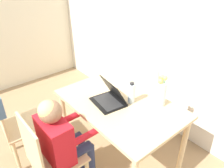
{
  "coord_description": "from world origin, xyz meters",
  "views": [
    {
      "loc": [
        1.31,
        0.25,
        1.89
      ],
      "look_at": [
        0.02,
        1.34,
        0.91
      ],
      "focal_mm": 35.0,
      "sensor_mm": 36.0,
      "label": 1
    }
  ],
  "objects_px": {
    "chair_occupied": "(50,159)",
    "chair_spare": "(8,115)",
    "person_seated": "(60,137)",
    "water_bottle": "(131,93)",
    "laptop": "(110,97)",
    "flower_vase": "(161,92)"
  },
  "relations": [
    {
      "from": "chair_spare",
      "to": "laptop",
      "type": "xyz_separation_m",
      "value": [
        0.61,
        0.76,
        0.18
      ]
    },
    {
      "from": "chair_occupied",
      "to": "flower_vase",
      "type": "xyz_separation_m",
      "value": [
        0.31,
        0.97,
        0.41
      ]
    },
    {
      "from": "water_bottle",
      "to": "person_seated",
      "type": "bearing_deg",
      "value": -100.37
    },
    {
      "from": "person_seated",
      "to": "water_bottle",
      "type": "relative_size",
      "value": 4.8
    },
    {
      "from": "chair_occupied",
      "to": "chair_spare",
      "type": "xyz_separation_m",
      "value": [
        -0.62,
        -0.11,
        0.15
      ]
    },
    {
      "from": "chair_occupied",
      "to": "water_bottle",
      "type": "height_order",
      "value": "water_bottle"
    },
    {
      "from": "chair_spare",
      "to": "person_seated",
      "type": "xyz_separation_m",
      "value": [
        0.61,
        0.23,
        0.02
      ]
    },
    {
      "from": "chair_occupied",
      "to": "water_bottle",
      "type": "distance_m",
      "value": 0.89
    },
    {
      "from": "person_seated",
      "to": "water_bottle",
      "type": "bearing_deg",
      "value": -100.89
    },
    {
      "from": "chair_spare",
      "to": "person_seated",
      "type": "relative_size",
      "value": 0.9
    },
    {
      "from": "chair_spare",
      "to": "water_bottle",
      "type": "height_order",
      "value": "water_bottle"
    },
    {
      "from": "laptop",
      "to": "chair_occupied",
      "type": "bearing_deg",
      "value": -81.64
    },
    {
      "from": "chair_spare",
      "to": "flower_vase",
      "type": "bearing_deg",
      "value": -126.77
    },
    {
      "from": "laptop",
      "to": "chair_spare",
      "type": "bearing_deg",
      "value": -120.71
    },
    {
      "from": "chair_spare",
      "to": "person_seated",
      "type": "distance_m",
      "value": 0.66
    },
    {
      "from": "chair_spare",
      "to": "flower_vase",
      "type": "distance_m",
      "value": 1.45
    },
    {
      "from": "chair_occupied",
      "to": "laptop",
      "type": "distance_m",
      "value": 0.73
    },
    {
      "from": "chair_occupied",
      "to": "laptop",
      "type": "xyz_separation_m",
      "value": [
        -0.01,
        0.65,
        0.33
      ]
    },
    {
      "from": "person_seated",
      "to": "laptop",
      "type": "bearing_deg",
      "value": -90.04
    },
    {
      "from": "person_seated",
      "to": "laptop",
      "type": "xyz_separation_m",
      "value": [
        -0.0,
        0.53,
        0.16
      ]
    },
    {
      "from": "chair_spare",
      "to": "laptop",
      "type": "relative_size",
      "value": 2.7
    },
    {
      "from": "chair_occupied",
      "to": "laptop",
      "type": "relative_size",
      "value": 2.67
    }
  ]
}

